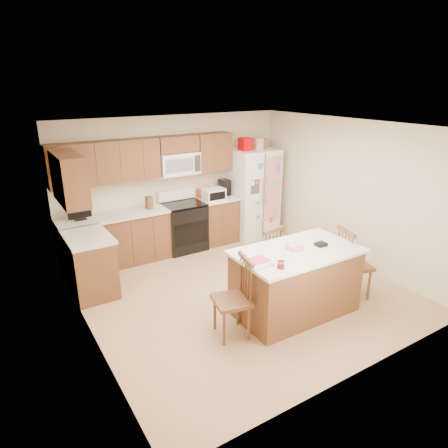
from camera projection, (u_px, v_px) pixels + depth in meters
ground at (240, 290)px, 6.22m from camera, size 4.50×4.50×0.00m
room_shell at (241, 201)px, 5.73m from camera, size 4.60×4.60×2.52m
cabinetry at (135, 214)px, 6.86m from camera, size 3.36×1.56×2.15m
stove at (183, 226)px, 7.61m from camera, size 0.76×0.65×1.13m
refrigerator at (253, 192)px, 8.19m from camera, size 0.90×0.79×2.04m
island at (295, 281)px, 5.49m from camera, size 1.72×1.02×1.03m
windsor_chair_left at (234, 300)px, 4.98m from camera, size 0.52×0.54×1.06m
windsor_chair_back at (265, 259)px, 6.14m from camera, size 0.51×0.50×1.03m
windsor_chair_right at (352, 265)px, 5.90m from camera, size 0.55×0.57×1.08m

